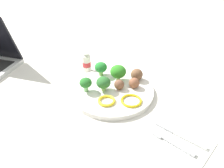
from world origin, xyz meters
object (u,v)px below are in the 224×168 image
object	(u,v)px
broccoli_floret_center	(86,83)
broccoli_floret_front_left	(101,67)
plate	(112,91)
pepper_ring_front_left	(130,101)
meatball_near_rim	(119,85)
meatball_front_right	(134,83)
meatball_mid_right	(137,75)
pepper_ring_far_rim	(107,101)
napkin	(176,139)
broccoli_floret_front_right	(103,83)
broccoli_floret_back_right	(118,72)
fork	(170,141)
knife	(177,133)
yogurt_bottle	(87,63)

from	to	relation	value
broccoli_floret_center	broccoli_floret_front_left	distance (m)	0.11
plate	pepper_ring_front_left	distance (m)	0.09
broccoli_floret_center	meatball_near_rim	xyz separation A→B (m)	(-0.06, -0.09, -0.01)
meatball_front_right	meatball_mid_right	distance (m)	0.05
broccoli_floret_center	pepper_ring_far_rim	size ratio (longest dim) A/B	0.88
broccoli_floret_front_left	meatball_front_right	bearing A→B (deg)	-166.58
meatball_near_rim	napkin	distance (m)	0.26
broccoli_floret_front_left	meatball_near_rim	world-z (taller)	broccoli_floret_front_left
broccoli_floret_center	broccoli_floret_front_right	xyz separation A→B (m)	(-0.03, -0.05, -0.00)
meatball_mid_right	pepper_ring_far_rim	xyz separation A→B (m)	(-0.03, 0.16, -0.02)
broccoli_floret_back_right	napkin	xyz separation A→B (m)	(-0.29, 0.06, -0.05)
napkin	broccoli_floret_back_right	bearing A→B (deg)	-12.40
broccoli_floret_front_right	meatball_near_rim	bearing A→B (deg)	-122.83
pepper_ring_far_rim	fork	size ratio (longest dim) A/B	0.46
meatball_near_rim	pepper_ring_front_left	distance (m)	0.08
broccoli_floret_front_left	knife	size ratio (longest dim) A/B	0.35
broccoli_floret_front_left	plate	bearing A→B (deg)	162.74
fork	yogurt_bottle	world-z (taller)	yogurt_bottle
knife	broccoli_floret_back_right	bearing A→B (deg)	-9.53
broccoli_floret_back_right	broccoli_floret_front_left	distance (m)	0.07
meatball_mid_right	pepper_ring_far_rim	size ratio (longest dim) A/B	0.77
plate	broccoli_floret_front_right	size ratio (longest dim) A/B	5.71
meatball_near_rim	yogurt_bottle	world-z (taller)	yogurt_bottle
yogurt_bottle	meatball_mid_right	bearing A→B (deg)	-157.68
broccoli_floret_center	pepper_ring_front_left	world-z (taller)	broccoli_floret_center
plate	meatball_mid_right	xyz separation A→B (m)	(-0.01, -0.10, 0.03)
meatball_front_right	pepper_ring_front_left	size ratio (longest dim) A/B	0.54
pepper_ring_front_left	meatball_mid_right	bearing A→B (deg)	-55.02
fork	pepper_ring_front_left	bearing A→B (deg)	-8.99
plate	meatball_front_right	xyz separation A→B (m)	(-0.04, -0.06, 0.03)
napkin	knife	world-z (taller)	knife
broccoli_floret_center	meatball_mid_right	world-z (taller)	broccoli_floret_center
napkin	meatball_near_rim	bearing A→B (deg)	-7.21
napkin	broccoli_floret_center	bearing A→B (deg)	10.49
broccoli_floret_back_right	broccoli_floret_front_left	size ratio (longest dim) A/B	1.15
broccoli_floret_front_left	fork	world-z (taller)	broccoli_floret_front_left
plate	pepper_ring_far_rim	xyz separation A→B (m)	(-0.04, 0.06, 0.01)
broccoli_floret_front_left	pepper_ring_far_rim	xyz separation A→B (m)	(-0.14, 0.09, -0.03)
broccoli_floret_front_right	napkin	distance (m)	0.29
meatball_mid_right	yogurt_bottle	xyz separation A→B (m)	(0.19, 0.08, -0.00)
broccoli_floret_front_left	fork	bearing A→B (deg)	170.24
meatball_near_rim	meatball_front_right	bearing A→B (deg)	-122.30
pepper_ring_far_rim	napkin	xyz separation A→B (m)	(-0.23, -0.05, -0.02)
plate	yogurt_bottle	xyz separation A→B (m)	(0.18, -0.03, 0.03)
plate	broccoli_floret_center	distance (m)	0.09
broccoli_floret_front_right	pepper_ring_front_left	world-z (taller)	broccoli_floret_front_right
pepper_ring_far_rim	fork	world-z (taller)	pepper_ring_far_rim
broccoli_floret_front_right	yogurt_bottle	bearing A→B (deg)	-17.02
broccoli_floret_front_right	meatball_front_right	bearing A→B (deg)	-122.57
broccoli_floret_back_right	broccoli_floret_center	bearing A→B (deg)	79.82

